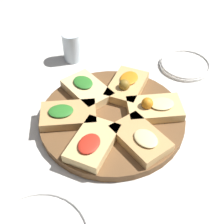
# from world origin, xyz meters

# --- Properties ---
(ground_plane) EXTENTS (3.00, 3.00, 0.00)m
(ground_plane) POSITION_xyz_m (0.00, 0.00, 0.00)
(ground_plane) COLOR silver
(serving_board) EXTENTS (0.43, 0.43, 0.02)m
(serving_board) POSITION_xyz_m (0.00, 0.00, 0.01)
(serving_board) COLOR brown
(serving_board) RESTS_ON ground_plane
(focaccia_slice_0) EXTENTS (0.18, 0.18, 0.04)m
(focaccia_slice_0) POSITION_xyz_m (-0.09, -0.09, 0.04)
(focaccia_slice_0) COLOR #E5C689
(focaccia_slice_0) RESTS_ON serving_board
(focaccia_slice_1) EXTENTS (0.13, 0.18, 0.04)m
(focaccia_slice_1) POSITION_xyz_m (0.03, -0.13, 0.04)
(focaccia_slice_1) COLOR tan
(focaccia_slice_1) RESTS_ON serving_board
(focaccia_slice_2) EXTENTS (0.18, 0.14, 0.04)m
(focaccia_slice_2) POSITION_xyz_m (0.12, -0.04, 0.04)
(focaccia_slice_2) COLOR #DBB775
(focaccia_slice_2) RESTS_ON serving_board
(focaccia_slice_3) EXTENTS (0.18, 0.18, 0.04)m
(focaccia_slice_3) POSITION_xyz_m (0.09, 0.09, 0.04)
(focaccia_slice_3) COLOR tan
(focaccia_slice_3) RESTS_ON serving_board
(focaccia_slice_4) EXTENTS (0.13, 0.18, 0.06)m
(focaccia_slice_4) POSITION_xyz_m (-0.03, 0.12, 0.04)
(focaccia_slice_4) COLOR #DBB775
(focaccia_slice_4) RESTS_ON serving_board
(focaccia_slice_5) EXTENTS (0.18, 0.14, 0.06)m
(focaccia_slice_5) POSITION_xyz_m (-0.12, 0.03, 0.04)
(focaccia_slice_5) COLOR tan
(focaccia_slice_5) RESTS_ON serving_board
(plate_left) EXTENTS (0.19, 0.19, 0.02)m
(plate_left) POSITION_xyz_m (-0.31, 0.23, 0.01)
(plate_left) COLOR white
(plate_left) RESTS_ON ground_plane
(water_glass) EXTENTS (0.07, 0.07, 0.11)m
(water_glass) POSITION_xyz_m (-0.30, -0.18, 0.05)
(water_glass) COLOR silver
(water_glass) RESTS_ON ground_plane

